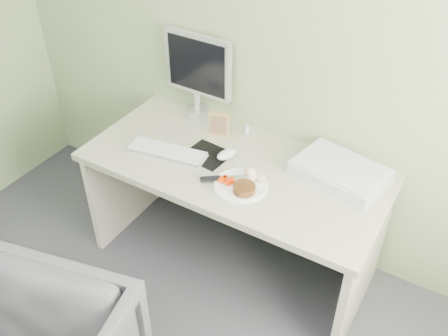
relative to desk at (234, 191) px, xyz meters
The scene contains 14 objects.
wall_back 0.89m from the desk, 90.00° to the left, with size 3.50×3.50×0.00m, color #899F70.
desk is the anchor object (origin of this frame).
plate 0.26m from the desk, 50.50° to the right, with size 0.27×0.27×0.01m, color white.
steak 0.32m from the desk, 49.08° to the right, with size 0.11×0.11×0.04m, color black.
potato_pile 0.28m from the desk, 29.58° to the right, with size 0.11×0.08×0.06m, color tan.
carrot_heap 0.28m from the desk, 72.09° to the right, with size 0.06×0.05×0.04m, color #FF3C05.
steak_knife 0.27m from the desk, 87.45° to the right, with size 0.22×0.18×0.02m.
mousepad 0.25m from the desk, behind, with size 0.23×0.20×0.00m, color black.
keyboard 0.42m from the desk, 163.17° to the right, with size 0.42×0.12×0.02m, color white.
computer_mouse 0.22m from the desk, 155.82° to the left, with size 0.07×0.12×0.04m, color white.
photo_frame 0.38m from the desk, 137.44° to the left, with size 0.12×0.01×0.15m, color #A4864C.
eyedrop_bottle 0.37m from the desk, 106.50° to the left, with size 0.02×0.02×0.07m.
scanner 0.58m from the desk, 18.56° to the left, with size 0.45×0.30×0.07m, color silver.
monitor 0.70m from the desk, 143.50° to the left, with size 0.42×0.13×0.51m.
Camera 1 is at (1.02, -0.18, 2.31)m, focal length 40.00 mm.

